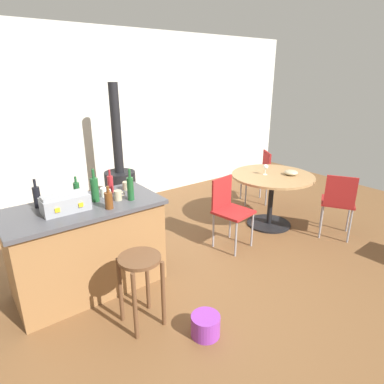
% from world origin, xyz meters
% --- Properties ---
extents(ground_plane, '(8.80, 8.80, 0.00)m').
position_xyz_m(ground_plane, '(0.00, 0.00, 0.00)').
color(ground_plane, brown).
extents(back_wall, '(8.00, 0.10, 2.70)m').
position_xyz_m(back_wall, '(0.00, 2.65, 1.35)').
color(back_wall, beige).
rests_on(back_wall, ground_plane).
extents(kitchen_island, '(1.44, 0.72, 0.89)m').
position_xyz_m(kitchen_island, '(-0.98, 0.58, 0.45)').
color(kitchen_island, olive).
rests_on(kitchen_island, ground_plane).
extents(wooden_stool, '(0.35, 0.35, 0.65)m').
position_xyz_m(wooden_stool, '(-0.82, -0.19, 0.48)').
color(wooden_stool, brown).
rests_on(wooden_stool, ground_plane).
extents(dining_table, '(1.12, 1.12, 0.74)m').
position_xyz_m(dining_table, '(1.59, 0.47, 0.57)').
color(dining_table, black).
rests_on(dining_table, ground_plane).
extents(folding_chair_near, '(0.55, 0.55, 0.87)m').
position_xyz_m(folding_chair_near, '(1.98, -0.30, 0.52)').
color(folding_chair_near, maroon).
rests_on(folding_chair_near, ground_plane).
extents(folding_chair_far, '(0.55, 0.55, 0.86)m').
position_xyz_m(folding_chair_far, '(2.13, 1.19, 0.50)').
color(folding_chair_far, maroon).
rests_on(folding_chair_far, ground_plane).
extents(folding_chair_left, '(0.46, 0.46, 0.86)m').
position_xyz_m(folding_chair_left, '(0.72, 0.39, 0.51)').
color(folding_chair_left, maroon).
rests_on(folding_chair_left, ground_plane).
extents(wood_stove, '(0.44, 0.45, 1.94)m').
position_xyz_m(wood_stove, '(0.02, 1.95, 0.49)').
color(wood_stove, black).
rests_on(wood_stove, ground_plane).
extents(toolbox, '(0.40, 0.22, 0.16)m').
position_xyz_m(toolbox, '(-1.15, 0.54, 0.97)').
color(toolbox, gray).
rests_on(toolbox, kitchen_island).
extents(bottle_0, '(0.07, 0.07, 0.32)m').
position_xyz_m(bottle_0, '(-0.84, 0.61, 1.01)').
color(bottle_0, '#194C23').
rests_on(bottle_0, kitchen_island).
extents(bottle_1, '(0.06, 0.06, 0.27)m').
position_xyz_m(bottle_1, '(-1.32, 0.78, 0.99)').
color(bottle_1, black).
rests_on(bottle_1, kitchen_island).
extents(bottle_2, '(0.06, 0.06, 0.24)m').
position_xyz_m(bottle_2, '(-0.62, 0.76, 0.98)').
color(bottle_2, maroon).
rests_on(bottle_2, kitchen_island).
extents(bottle_3, '(0.07, 0.07, 0.21)m').
position_xyz_m(bottle_3, '(-0.81, 0.36, 0.97)').
color(bottle_3, '#603314').
rests_on(bottle_3, kitchen_island).
extents(bottle_4, '(0.06, 0.06, 0.31)m').
position_xyz_m(bottle_4, '(-0.55, 0.44, 1.01)').
color(bottle_4, '#194C23').
rests_on(bottle_4, kitchen_island).
extents(bottle_5, '(0.06, 0.06, 0.22)m').
position_xyz_m(bottle_5, '(-0.95, 0.80, 0.97)').
color(bottle_5, '#194C23').
rests_on(bottle_5, kitchen_island).
extents(cup_0, '(0.11, 0.07, 0.09)m').
position_xyz_m(cup_0, '(-0.72, 0.69, 0.93)').
color(cup_0, white).
rests_on(cup_0, kitchen_island).
extents(cup_1, '(0.11, 0.08, 0.10)m').
position_xyz_m(cup_1, '(-0.66, 0.51, 0.94)').
color(cup_1, tan).
rests_on(cup_1, kitchen_island).
extents(cup_2, '(0.12, 0.08, 0.08)m').
position_xyz_m(cup_2, '(-0.45, 0.74, 0.93)').
color(cup_2, tan).
rests_on(cup_2, kitchen_island).
extents(wine_glass, '(0.07, 0.07, 0.14)m').
position_xyz_m(wine_glass, '(1.52, 0.54, 0.85)').
color(wine_glass, silver).
rests_on(wine_glass, dining_table).
extents(serving_bowl, '(0.18, 0.18, 0.07)m').
position_xyz_m(serving_bowl, '(1.78, 0.32, 0.78)').
color(serving_bowl, tan).
rests_on(serving_bowl, dining_table).
extents(plastic_bucket, '(0.24, 0.24, 0.18)m').
position_xyz_m(plastic_bucket, '(-0.48, -0.63, 0.09)').
color(plastic_bucket, purple).
rests_on(plastic_bucket, ground_plane).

